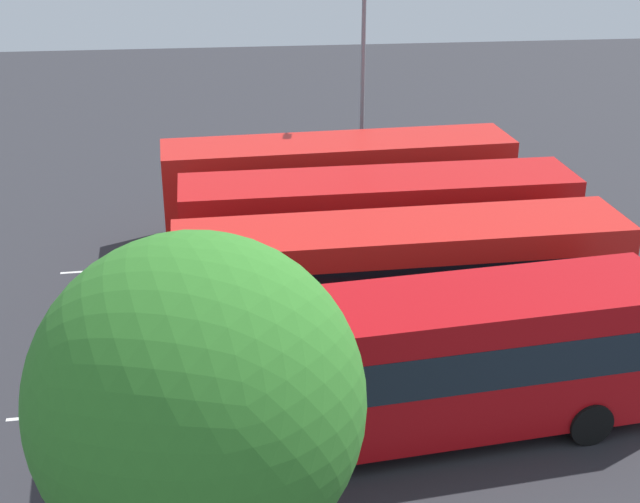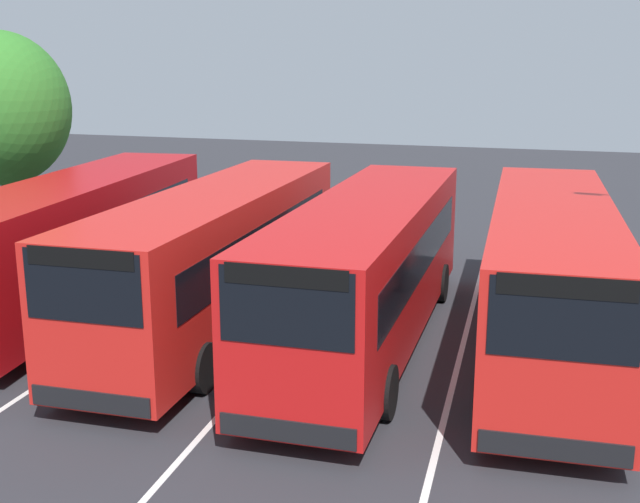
{
  "view_description": "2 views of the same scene",
  "coord_description": "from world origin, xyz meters",
  "views": [
    {
      "loc": [
        -3.73,
        -21.72,
        11.36
      ],
      "look_at": [
        -1.25,
        -0.08,
        1.89
      ],
      "focal_mm": 49.54,
      "sensor_mm": 36.0,
      "label": 1
    },
    {
      "loc": [
        17.17,
        5.99,
        6.27
      ],
      "look_at": [
        -1.26,
        0.14,
        1.54
      ],
      "focal_mm": 44.83,
      "sensor_mm": 36.0,
      "label": 2
    }
  ],
  "objects": [
    {
      "name": "ground_plane",
      "position": [
        0.0,
        0.0,
        0.0
      ],
      "size": [
        80.7,
        80.7,
        0.0
      ],
      "primitive_type": "plane",
      "color": "#2B2B30"
    },
    {
      "name": "bus_far_left",
      "position": [
        0.06,
        -5.94,
        1.8
      ],
      "size": [
        11.65,
        3.77,
        3.26
      ],
      "rotation": [
        0.0,
        0.0,
        0.12
      ],
      "color": "#B70C11",
      "rests_on": "ground"
    },
    {
      "name": "bus_center_left",
      "position": [
        0.66,
        -1.76,
        1.8
      ],
      "size": [
        11.54,
        2.92,
        3.26
      ],
      "rotation": [
        0.0,
        0.0,
        0.04
      ],
      "color": "red",
      "rests_on": "ground"
    },
    {
      "name": "bus_center_right",
      "position": [
        0.71,
        1.87,
        1.8
      ],
      "size": [
        11.52,
        2.83,
        3.26
      ],
      "rotation": [
        0.0,
        0.0,
        0.03
      ],
      "color": "red",
      "rests_on": "ground"
    },
    {
      "name": "bus_far_right",
      "position": [
        0.04,
        5.7,
        1.8
      ],
      "size": [
        11.57,
        3.11,
        3.26
      ],
      "rotation": [
        0.0,
        0.0,
        0.06
      ],
      "color": "red",
      "rests_on": "ground"
    },
    {
      "name": "street_lamp",
      "position": [
        1.45,
        9.8,
        4.45
      ],
      "size": [
        0.54,
        2.51,
        7.73
      ],
      "rotation": [
        0.0,
        0.0,
        -1.72
      ],
      "color": "gray",
      "rests_on": "ground"
    },
    {
      "name": "depot_tree",
      "position": [
        -4.23,
        -11.43,
        4.65
      ],
      "size": [
        4.63,
        4.17,
        7.1
      ],
      "color": "#4C3823",
      "rests_on": "ground"
    },
    {
      "name": "lane_stripe_outer_left",
      "position": [
        0.0,
        -3.94,
        0.0
      ],
      "size": [
        17.7,
        1.01,
        0.01
      ],
      "primitive_type": "cube",
      "rotation": [
        0.0,
        0.0,
        0.05
      ],
      "color": "silver",
      "rests_on": "ground"
    },
    {
      "name": "lane_stripe_inner_left",
      "position": [
        0.0,
        0.0,
        0.0
      ],
      "size": [
        17.7,
        1.01,
        0.01
      ],
      "primitive_type": "cube",
      "rotation": [
        0.0,
        0.0,
        0.05
      ],
      "color": "silver",
      "rests_on": "ground"
    },
    {
      "name": "lane_stripe_inner_right",
      "position": [
        0.0,
        3.94,
        0.0
      ],
      "size": [
        17.7,
        1.01,
        0.01
      ],
      "primitive_type": "cube",
      "rotation": [
        0.0,
        0.0,
        0.05
      ],
      "color": "silver",
      "rests_on": "ground"
    }
  ]
}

